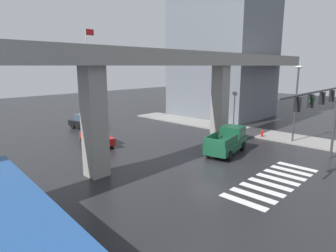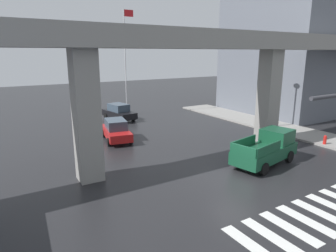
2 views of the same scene
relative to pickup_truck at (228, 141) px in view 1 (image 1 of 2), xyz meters
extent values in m
plane|color=#232326|center=(-3.40, -0.70, -0.99)|extent=(120.00, 120.00, 0.00)
cube|color=silver|center=(-7.25, -5.63, -0.98)|extent=(0.55, 2.80, 0.01)
cube|color=silver|center=(-6.15, -5.63, -0.98)|extent=(0.55, 2.80, 0.01)
cube|color=silver|center=(-5.05, -5.63, -0.98)|extent=(0.55, 2.80, 0.01)
cube|color=silver|center=(-3.95, -5.63, -0.98)|extent=(0.55, 2.80, 0.01)
cube|color=silver|center=(-2.85, -5.63, -0.98)|extent=(0.55, 2.80, 0.01)
cube|color=silver|center=(-1.75, -5.63, -0.98)|extent=(0.55, 2.80, 0.01)
cube|color=silver|center=(-0.65, -5.63, -0.98)|extent=(0.55, 2.80, 0.01)
cube|color=silver|center=(0.45, -5.63, -0.98)|extent=(0.55, 2.80, 0.01)
cube|color=gray|center=(-3.40, 3.44, 6.85)|extent=(48.19, 2.28, 1.20)
cube|color=gray|center=(-10.58, 3.44, 2.63)|extent=(1.30, 1.30, 7.24)
cube|color=gray|center=(3.78, 3.44, 2.63)|extent=(1.30, 1.30, 7.24)
cube|color=gray|center=(8.37, 1.30, -0.91)|extent=(4.00, 36.00, 0.15)
cube|color=#14472D|center=(-0.29, -0.06, -0.21)|extent=(5.37, 2.87, 0.80)
cube|color=#14472D|center=(1.13, 0.23, 0.64)|extent=(2.01, 2.05, 0.90)
cube|color=#3F5160|center=(1.58, 0.32, 0.64)|extent=(0.43, 1.66, 0.77)
cube|color=#14472D|center=(-1.59, 0.57, 0.49)|extent=(2.62, 0.62, 0.60)
cube|color=#14472D|center=(-1.25, -1.14, 0.49)|extent=(2.62, 0.62, 0.60)
cube|color=#14472D|center=(-2.75, -0.55, 0.49)|extent=(0.44, 1.73, 0.60)
cylinder|color=black|center=(1.08, 1.14, -0.61)|extent=(0.80, 0.42, 0.76)
cylinder|color=black|center=(1.43, -0.63, -0.61)|extent=(0.80, 0.42, 0.76)
cylinder|color=black|center=(-2.02, 0.51, -0.61)|extent=(0.80, 0.42, 0.76)
cylinder|color=black|center=(-1.67, -1.26, -0.61)|extent=(0.80, 0.42, 0.76)
cube|color=#234C8C|center=(-18.06, -3.13, 0.65)|extent=(3.40, 10.97, 2.70)
cube|color=#2D3D4C|center=(-18.06, -3.13, 1.12)|extent=(3.39, 10.44, 0.76)
cylinder|color=black|center=(-16.59, -0.27, -0.51)|extent=(0.43, 0.99, 0.96)
cube|color=red|center=(-6.42, 9.95, -0.35)|extent=(2.49, 4.54, 0.64)
cube|color=#384756|center=(-6.40, 10.05, 0.35)|extent=(1.87, 2.47, 0.76)
cylinder|color=black|center=(-5.81, 8.49, -0.67)|extent=(0.35, 0.67, 0.64)
cylinder|color=black|center=(-7.51, 8.79, -0.67)|extent=(0.35, 0.67, 0.64)
cylinder|color=black|center=(-5.34, 11.11, -0.67)|extent=(0.35, 0.67, 0.64)
cylinder|color=black|center=(-7.03, 11.41, -0.67)|extent=(0.35, 0.67, 0.64)
cube|color=black|center=(-3.30, 17.04, -0.35)|extent=(2.48, 4.54, 0.64)
cube|color=#384756|center=(-3.32, 17.14, 0.35)|extent=(1.86, 2.46, 0.76)
cylinder|color=black|center=(-2.22, 15.88, -0.67)|extent=(0.35, 0.67, 0.64)
cylinder|color=black|center=(-3.92, 15.58, -0.67)|extent=(0.35, 0.67, 0.64)
cylinder|color=black|center=(-2.68, 18.50, -0.67)|extent=(0.35, 0.67, 0.64)
cylinder|color=black|center=(-4.38, 18.20, -0.67)|extent=(0.35, 0.67, 0.64)
cylinder|color=#38383D|center=(4.45, -6.76, 2.11)|extent=(0.18, 0.18, 6.20)
cylinder|color=#38383D|center=(-0.95, -6.76, 4.61)|extent=(10.80, 0.14, 0.14)
cube|color=black|center=(2.85, -6.76, 4.09)|extent=(0.24, 0.32, 0.84)
sphere|color=orange|center=(2.85, -6.76, 4.09)|extent=(0.17, 0.17, 0.17)
cube|color=black|center=(0.65, -6.76, 4.09)|extent=(0.24, 0.32, 0.84)
sphere|color=orange|center=(0.65, -6.76, 4.09)|extent=(0.17, 0.17, 0.17)
cube|color=black|center=(-1.55, -6.76, 4.09)|extent=(0.24, 0.32, 0.84)
sphere|color=orange|center=(-1.55, -6.76, 4.09)|extent=(0.17, 0.17, 0.17)
cube|color=black|center=(-3.75, -6.76, 4.09)|extent=(0.24, 0.32, 0.84)
sphere|color=orange|center=(-3.75, -6.76, 4.09)|extent=(0.17, 0.17, 0.17)
cube|color=#19722D|center=(-1.27, -6.76, 4.16)|extent=(1.10, 0.04, 0.28)
cylinder|color=#38383D|center=(7.17, -2.68, 2.51)|extent=(0.16, 0.16, 7.00)
ellipsoid|color=beige|center=(7.17, -2.68, 6.13)|extent=(0.44, 0.70, 0.24)
cylinder|color=#38383D|center=(7.17, 6.32, 2.51)|extent=(0.16, 0.16, 7.00)
ellipsoid|color=beige|center=(7.17, 6.32, 6.13)|extent=(0.44, 0.70, 0.24)
cylinder|color=red|center=(6.77, 0.23, -0.64)|extent=(0.24, 0.24, 0.70)
sphere|color=red|center=(6.77, 0.23, -0.25)|extent=(0.22, 0.22, 0.22)
cylinder|color=silver|center=(-1.60, 18.92, 4.83)|extent=(0.12, 0.12, 11.64)
cube|color=red|center=(-1.05, 18.92, 10.15)|extent=(1.10, 0.04, 0.70)
camera|label=1|loc=(-20.55, -12.79, 6.24)|focal=31.04mm
camera|label=2|loc=(-14.94, -12.35, 6.01)|focal=31.84mm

